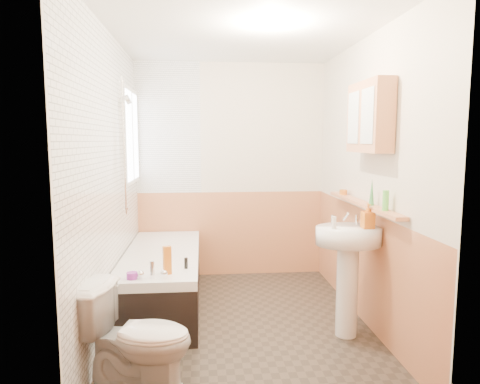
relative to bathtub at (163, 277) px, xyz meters
name	(u,v)px	position (x,y,z in m)	size (l,w,h in m)	color
floor	(241,322)	(0.73, -0.46, -0.28)	(2.80, 2.80, 0.00)	#2B241E
ceiling	(242,31)	(0.73, -0.46, 2.22)	(2.80, 2.80, 0.00)	white
wall_back	(231,171)	(0.73, 0.95, 0.97)	(2.20, 0.02, 2.50)	beige
wall_front	(266,209)	(0.73, -1.87, 0.97)	(2.20, 0.02, 2.50)	beige
wall_left	(109,184)	(-0.38, -0.46, 0.97)	(0.02, 2.80, 2.50)	beige
wall_right	(367,181)	(1.84, -0.46, 0.97)	(0.02, 2.80, 2.50)	beige
wainscot_right	(362,264)	(1.82, -0.46, 0.22)	(0.01, 2.80, 1.00)	tan
wainscot_front	(265,341)	(0.73, -1.85, 0.22)	(2.20, 0.01, 1.00)	tan
wainscot_back	(231,233)	(0.73, 0.93, 0.22)	(2.20, 0.01, 1.00)	tan
tile_cladding_left	(112,184)	(-0.36, -0.46, 0.97)	(0.01, 2.80, 2.50)	white
tile_return_back	(168,128)	(0.01, 0.93, 1.47)	(0.75, 0.01, 1.50)	white
window	(132,136)	(-0.33, 0.49, 1.37)	(0.03, 0.79, 0.99)	white
bathtub	(163,277)	(0.00, 0.00, 0.00)	(0.70, 1.83, 0.68)	black
shower_riser	(125,135)	(-0.31, -0.07, 1.38)	(0.11, 0.08, 1.26)	silver
toilet	(137,339)	(-0.03, -1.44, 0.07)	(0.40, 0.72, 0.70)	white
sink	(348,259)	(1.57, -0.79, 0.37)	(0.53, 0.43, 1.03)	white
pine_shelf	(362,204)	(1.77, -0.54, 0.78)	(0.10, 1.50, 0.03)	tan
medicine_cabinet	(369,117)	(1.74, -0.70, 1.51)	(0.16, 0.63, 0.57)	tan
foam_can	(386,201)	(1.77, -1.01, 0.88)	(0.05, 0.05, 0.15)	#59C647
green_bottle	(372,192)	(1.77, -0.74, 0.91)	(0.04, 0.04, 0.22)	#388447
black_jar	(343,192)	(1.77, -0.04, 0.82)	(0.07, 0.07, 0.05)	orange
soap_bottle	(368,223)	(1.70, -0.84, 0.68)	(0.09, 0.20, 0.09)	orange
clear_bottle	(334,223)	(1.43, -0.84, 0.68)	(0.04, 0.04, 0.10)	silver
blue_gel	(167,260)	(0.11, -0.71, 0.37)	(0.06, 0.04, 0.23)	orange
cream_jar	(132,276)	(-0.16, -0.81, 0.28)	(0.08, 0.08, 0.05)	purple
orange_bottle	(186,263)	(0.25, -0.57, 0.30)	(0.03, 0.03, 0.09)	black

